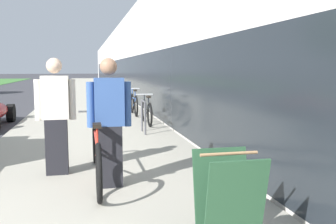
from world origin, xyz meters
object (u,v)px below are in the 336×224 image
(person_rider, at_px, (109,123))
(cruiser_bike_nearest, at_px, (147,112))
(cruiser_bike_middle, at_px, (134,104))
(tandem_bicycle, at_px, (96,153))
(sandwich_board_sign, at_px, (228,199))
(bike_rack_hoop, at_px, (143,113))
(person_bystander, at_px, (56,116))

(person_rider, height_order, cruiser_bike_nearest, person_rider)
(cruiser_bike_nearest, relative_size, cruiser_bike_middle, 0.96)
(tandem_bicycle, xyz_separation_m, cruiser_bike_middle, (1.54, 7.61, -0.01))
(sandwich_board_sign, bearing_deg, cruiser_bike_nearest, 86.48)
(cruiser_bike_middle, bearing_deg, tandem_bicycle, -101.44)
(person_rider, relative_size, cruiser_bike_nearest, 1.03)
(bike_rack_hoop, relative_size, cruiser_bike_middle, 0.46)
(person_rider, distance_m, cruiser_bike_middle, 8.10)
(person_rider, relative_size, bike_rack_hoop, 2.14)
(tandem_bicycle, height_order, sandwich_board_sign, tandem_bicycle)
(person_rider, relative_size, sandwich_board_sign, 2.01)
(person_rider, bearing_deg, person_bystander, 133.72)
(person_bystander, bearing_deg, bike_rack_hoop, 60.59)
(bike_rack_hoop, xyz_separation_m, cruiser_bike_middle, (0.24, 3.78, -0.12))
(person_rider, distance_m, bike_rack_hoop, 4.36)
(tandem_bicycle, height_order, person_bystander, person_bystander)
(cruiser_bike_nearest, bearing_deg, bike_rack_hoop, -102.36)
(person_rider, xyz_separation_m, cruiser_bike_nearest, (1.44, 5.65, -0.54))
(cruiser_bike_nearest, bearing_deg, person_bystander, -114.69)
(cruiser_bike_middle, bearing_deg, sandwich_board_sign, -92.23)
(tandem_bicycle, xyz_separation_m, sandwich_board_sign, (1.15, -2.39, 0.05))
(bike_rack_hoop, relative_size, cruiser_bike_nearest, 0.48)
(person_bystander, xyz_separation_m, cruiser_bike_nearest, (2.22, 4.83, -0.55))
(person_bystander, relative_size, cruiser_bike_nearest, 1.04)
(cruiser_bike_nearest, height_order, cruiser_bike_middle, cruiser_bike_middle)
(person_bystander, distance_m, bike_rack_hoop, 3.89)
(tandem_bicycle, distance_m, sandwich_board_sign, 2.65)
(cruiser_bike_middle, relative_size, sandwich_board_sign, 2.03)
(person_bystander, xyz_separation_m, sandwich_board_sign, (1.75, -2.85, -0.47))
(tandem_bicycle, height_order, person_rider, person_rider)
(tandem_bicycle, relative_size, sandwich_board_sign, 3.08)
(tandem_bicycle, distance_m, cruiser_bike_middle, 7.77)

